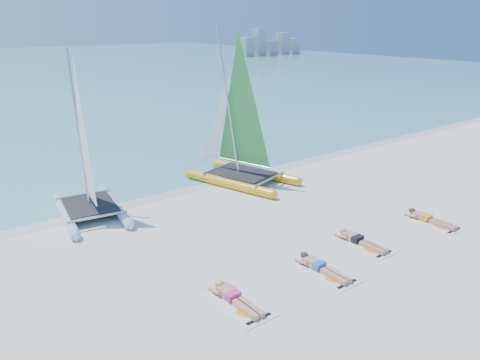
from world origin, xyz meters
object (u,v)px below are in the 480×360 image
at_px(catamaran_yellow, 234,133).
at_px(sunbather_a, 234,297).
at_px(sunbather_c, 359,239).
at_px(sunbather_d, 428,218).
at_px(towel_d, 433,223).
at_px(towel_c, 363,245).
at_px(towel_b, 325,273).
at_px(sunbather_b, 320,266).
at_px(towel_a, 239,304).
at_px(catamaran_blue, 85,167).

distance_m(catamaran_yellow, sunbather_a, 9.34).
bearing_deg(sunbather_c, sunbather_d, -6.67).
bearing_deg(sunbather_d, towel_d, -90.00).
distance_m(towel_c, sunbather_c, 0.22).
relative_size(towel_b, sunbather_d, 1.07).
bearing_deg(catamaran_yellow, sunbather_c, -110.88).
height_order(sunbather_b, towel_d, sunbather_b).
height_order(towel_c, sunbather_c, sunbather_c).
height_order(towel_a, sunbather_d, sunbather_d).
relative_size(catamaran_yellow, towel_a, 3.48).
xyz_separation_m(catamaran_yellow, towel_d, (2.60, -7.70, -2.02)).
relative_size(catamaran_blue, towel_a, 3.13).
bearing_deg(sunbather_d, sunbather_a, 178.77).
distance_m(catamaran_yellow, towel_b, 8.46).
height_order(towel_a, towel_b, same).
distance_m(catamaran_blue, sunbather_c, 9.35).
bearing_deg(towel_a, catamaran_blue, 95.82).
xyz_separation_m(sunbather_c, sunbather_d, (3.16, -0.37, 0.00)).
height_order(towel_b, towel_c, same).
xyz_separation_m(towel_a, towel_c, (4.89, 0.20, 0.00)).
distance_m(catamaran_blue, catamaran_yellow, 6.24).
xyz_separation_m(towel_a, sunbather_c, (4.89, 0.39, 0.11)).
bearing_deg(towel_c, catamaran_blue, 127.29).
distance_m(catamaran_yellow, sunbather_b, 8.26).
bearing_deg(sunbather_c, towel_b, -163.81).
distance_m(sunbather_a, towel_b, 2.79).
distance_m(sunbather_a, sunbather_d, 8.05).
height_order(towel_a, sunbather_b, sunbather_b).
distance_m(towel_b, sunbather_d, 5.30).
bearing_deg(towel_b, sunbather_d, 2.71).
xyz_separation_m(catamaran_blue, sunbather_d, (8.83, -7.62, -1.61)).
bearing_deg(catamaran_blue, sunbather_d, -31.90).
height_order(catamaran_blue, catamaran_yellow, catamaran_yellow).
xyz_separation_m(sunbather_b, towel_d, (5.29, -0.13, -0.11)).
distance_m(catamaran_blue, sunbather_b, 8.61).
distance_m(sunbather_c, sunbather_d, 3.18).
bearing_deg(sunbather_a, towel_c, 0.05).
bearing_deg(towel_c, towel_d, -6.67).
bearing_deg(sunbather_b, sunbather_c, 11.34).
xyz_separation_m(catamaran_blue, sunbather_c, (5.67, -7.25, -1.61)).
height_order(catamaran_yellow, towel_d, catamaran_yellow).
xyz_separation_m(catamaran_blue, towel_c, (5.67, -7.45, -1.72)).
height_order(catamaran_blue, sunbather_d, catamaran_blue).
relative_size(sunbather_a, towel_c, 0.93).
xyz_separation_m(sunbather_b, sunbather_d, (5.29, 0.06, 0.00)).
height_order(catamaran_yellow, sunbather_d, catamaran_yellow).
distance_m(towel_a, sunbather_a, 0.22).
distance_m(towel_b, towel_c, 2.18).
bearing_deg(towel_c, towel_a, -177.70).
bearing_deg(sunbather_c, towel_a, -175.46).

